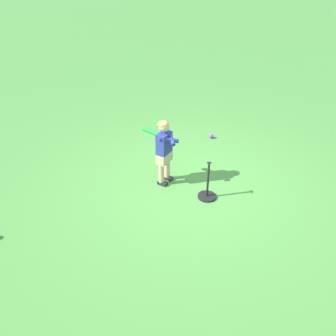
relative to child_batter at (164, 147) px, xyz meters
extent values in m
plane|color=#519942|center=(-0.41, 0.23, -0.65)|extent=(40.00, 40.00, 0.00)
cube|color=#232328|center=(-0.08, -0.05, -0.63)|extent=(0.17, 0.17, 0.05)
cylinder|color=#DBB28E|center=(-0.06, -0.06, -0.44)|extent=(0.09, 0.09, 0.34)
cube|color=#232328|center=(0.04, 0.08, -0.63)|extent=(0.17, 0.17, 0.05)
cylinder|color=#DBB28E|center=(0.06, 0.06, -0.44)|extent=(0.09, 0.09, 0.34)
cube|color=#C6B284|center=(0.00, 0.00, -0.19)|extent=(0.29, 0.30, 0.16)
cube|color=#2D3893|center=(0.00, 0.00, 0.06)|extent=(0.28, 0.28, 0.34)
sphere|color=#DBB28E|center=(0.00, 0.00, 0.34)|extent=(0.17, 0.17, 0.17)
ellipsoid|color=tan|center=(0.00, 0.00, 0.37)|extent=(0.25, 0.25, 0.11)
sphere|color=green|center=(-0.10, 0.10, 0.15)|extent=(0.04, 0.04, 0.04)
cylinder|color=black|center=(-0.04, 0.04, 0.16)|extent=(0.12, 0.11, 0.05)
cylinder|color=green|center=(0.14, -0.12, 0.20)|extent=(0.31, 0.28, 0.11)
sphere|color=green|center=(0.27, -0.23, 0.22)|extent=(0.07, 0.07, 0.07)
cylinder|color=#2D3893|center=(-0.10, 0.05, 0.16)|extent=(0.08, 0.31, 0.14)
cylinder|color=#2D3893|center=(-0.06, 0.10, 0.16)|extent=(0.31, 0.07, 0.14)
sphere|color=purple|center=(-1.18, -1.27, -0.61)|extent=(0.08, 0.08, 0.08)
cylinder|color=black|center=(-0.56, 0.54, -0.64)|extent=(0.28, 0.28, 0.03)
cylinder|color=black|center=(-0.56, 0.54, -0.35)|extent=(0.03, 0.03, 0.55)
cone|color=black|center=(-0.56, 0.54, -0.05)|extent=(0.07, 0.07, 0.04)
camera|label=1|loc=(0.92, 4.87, 2.82)|focal=39.89mm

